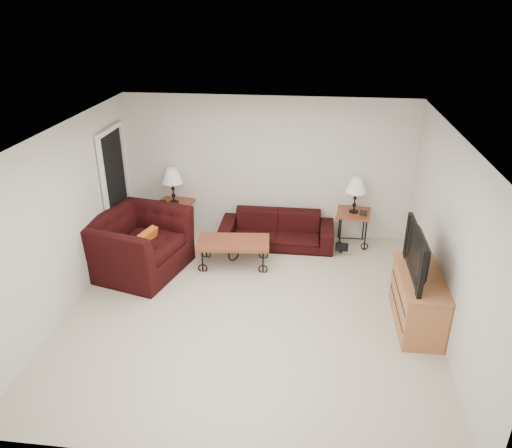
% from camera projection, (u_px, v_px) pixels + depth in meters
% --- Properties ---
extents(ground, '(5.00, 5.00, 0.00)m').
position_uv_depth(ground, '(250.00, 310.00, 6.86)').
color(ground, '#BAAD9F').
rests_on(ground, ground).
extents(wall_back, '(5.00, 0.02, 2.50)m').
position_uv_depth(wall_back, '(268.00, 168.00, 8.58)').
color(wall_back, silver).
rests_on(wall_back, ground).
extents(wall_front, '(5.00, 0.02, 2.50)m').
position_uv_depth(wall_front, '(211.00, 359.00, 4.08)').
color(wall_front, silver).
rests_on(wall_front, ground).
extents(wall_left, '(0.02, 5.00, 2.50)m').
position_uv_depth(wall_left, '(66.00, 220.00, 6.60)').
color(wall_left, silver).
rests_on(wall_left, ground).
extents(wall_right, '(0.02, 5.00, 2.50)m').
position_uv_depth(wall_right, '(449.00, 240.00, 6.06)').
color(wall_right, silver).
rests_on(wall_right, ground).
extents(ceiling, '(5.00, 5.00, 0.00)m').
position_uv_depth(ceiling, '(249.00, 134.00, 5.80)').
color(ceiling, white).
rests_on(ceiling, wall_back).
extents(doorway, '(0.08, 0.94, 2.04)m').
position_uv_depth(doorway, '(116.00, 192.00, 8.18)').
color(doorway, black).
rests_on(doorway, ground).
extents(sofa, '(1.96, 0.77, 0.57)m').
position_uv_depth(sofa, '(277.00, 230.00, 8.53)').
color(sofa, black).
rests_on(sofa, ground).
extents(side_table_left, '(0.67, 0.67, 0.63)m').
position_uv_depth(side_table_left, '(175.00, 219.00, 8.88)').
color(side_table_left, brown).
rests_on(side_table_left, ground).
extents(side_table_right, '(0.63, 0.63, 0.61)m').
position_uv_depth(side_table_right, '(352.00, 228.00, 8.54)').
color(side_table_right, brown).
rests_on(side_table_right, ground).
extents(lamp_left, '(0.42, 0.42, 0.63)m').
position_uv_depth(lamp_left, '(173.00, 186.00, 8.61)').
color(lamp_left, black).
rests_on(lamp_left, side_table_left).
extents(lamp_right, '(0.39, 0.39, 0.61)m').
position_uv_depth(lamp_right, '(355.00, 195.00, 8.28)').
color(lamp_right, black).
rests_on(lamp_right, side_table_right).
extents(photo_frame_left, '(0.13, 0.02, 0.11)m').
position_uv_depth(photo_frame_left, '(163.00, 203.00, 8.61)').
color(photo_frame_left, black).
rests_on(photo_frame_left, side_table_left).
extents(photo_frame_right, '(0.12, 0.06, 0.10)m').
position_uv_depth(photo_frame_right, '(363.00, 213.00, 8.24)').
color(photo_frame_right, black).
rests_on(photo_frame_right, side_table_right).
extents(coffee_table, '(1.19, 0.72, 0.43)m').
position_uv_depth(coffee_table, '(234.00, 253.00, 7.91)').
color(coffee_table, brown).
rests_on(coffee_table, ground).
extents(armchair, '(1.58, 1.71, 0.93)m').
position_uv_depth(armchair, '(139.00, 244.00, 7.66)').
color(armchair, black).
rests_on(armchair, ground).
extents(throw_pillow, '(0.22, 0.44, 0.42)m').
position_uv_depth(throw_pillow, '(146.00, 243.00, 7.57)').
color(throw_pillow, '#B55C17').
rests_on(throw_pillow, armchair).
extents(tv_stand, '(0.52, 1.24, 0.74)m').
position_uv_depth(tv_stand, '(418.00, 300.00, 6.42)').
color(tv_stand, '#BD7346').
rests_on(tv_stand, ground).
extents(television, '(0.15, 1.11, 0.64)m').
position_uv_depth(television, '(424.00, 254.00, 6.13)').
color(television, black).
rests_on(television, tv_stand).
extents(backpack, '(0.38, 0.33, 0.42)m').
position_uv_depth(backpack, '(342.00, 242.00, 8.28)').
color(backpack, black).
rests_on(backpack, ground).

